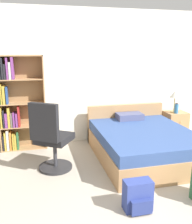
# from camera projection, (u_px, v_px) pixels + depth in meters

# --- Properties ---
(wall_back) EXTENTS (9.00, 0.06, 2.60)m
(wall_back) POSITION_uv_depth(u_px,v_px,m) (97.00, 77.00, 4.97)
(wall_back) COLOR silver
(wall_back) RESTS_ON ground_plane
(bookshelf) EXTENTS (0.83, 0.27, 1.73)m
(bookshelf) POSITION_uv_depth(u_px,v_px,m) (15.00, 104.00, 4.53)
(bookshelf) COLOR #AD7F51
(bookshelf) RESTS_ON ground_plane
(bed) EXTENTS (1.57, 1.93, 0.75)m
(bed) POSITION_uv_depth(u_px,v_px,m) (143.00, 142.00, 4.33)
(bed) COLOR #AD7F51
(bed) RESTS_ON ground_plane
(office_chair) EXTENTS (0.69, 0.72, 1.10)m
(office_chair) POSITION_uv_depth(u_px,v_px,m) (51.00, 139.00, 3.73)
(office_chair) COLOR #232326
(office_chair) RESTS_ON ground_plane
(nightstand) EXTENTS (0.44, 0.41, 0.55)m
(nightstand) POSITION_uv_depth(u_px,v_px,m) (175.00, 125.00, 5.32)
(nightstand) COLOR #AD7F51
(nightstand) RESTS_ON ground_plane
(table_lamp) EXTENTS (0.22, 0.22, 0.46)m
(table_lamp) POSITION_uv_depth(u_px,v_px,m) (175.00, 95.00, 5.14)
(table_lamp) COLOR tan
(table_lamp) RESTS_ON nightstand
(water_bottle) EXTENTS (0.08, 0.08, 0.21)m
(water_bottle) POSITION_uv_depth(u_px,v_px,m) (176.00, 109.00, 5.13)
(water_bottle) COLOR teal
(water_bottle) RESTS_ON nightstand
(backpack_blue) EXTENTS (0.33, 0.23, 0.37)m
(backpack_blue) POSITION_uv_depth(u_px,v_px,m) (138.00, 196.00, 2.87)
(backpack_blue) COLOR navy
(backpack_blue) RESTS_ON ground_plane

